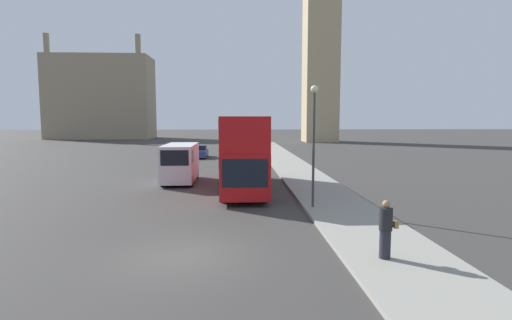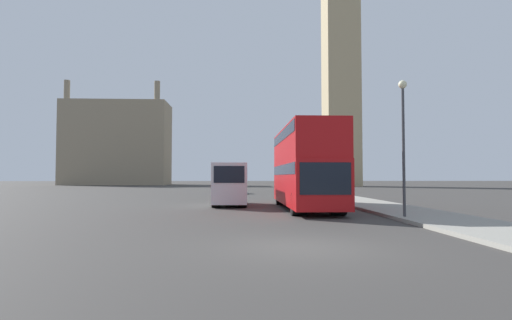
{
  "view_description": "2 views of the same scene",
  "coord_description": "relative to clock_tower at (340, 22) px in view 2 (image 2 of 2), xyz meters",
  "views": [
    {
      "loc": [
        1.74,
        -12.63,
        4.43
      ],
      "look_at": [
        2.87,
        10.35,
        2.04
      ],
      "focal_mm": 28.0,
      "sensor_mm": 36.0,
      "label": 1
    },
    {
      "loc": [
        -1.63,
        -10.42,
        1.86
      ],
      "look_at": [
        -0.34,
        18.63,
        3.05
      ],
      "focal_mm": 28.0,
      "sensor_mm": 36.0,
      "label": 2
    }
  ],
  "objects": [
    {
      "name": "clock_tower",
      "position": [
        0.0,
        0.0,
        0.0
      ],
      "size": [
        6.62,
        6.79,
        61.15
      ],
      "color": "tan",
      "rests_on": "ground_plane"
    },
    {
      "name": "parked_sedan",
      "position": [
        -20.28,
        -30.74,
        -30.71
      ],
      "size": [
        1.86,
        4.28,
        1.43
      ],
      "color": "navy",
      "rests_on": "ground_plane"
    },
    {
      "name": "red_double_decker_bus",
      "position": [
        -15.58,
        -51.58,
        -28.84
      ],
      "size": [
        2.6,
        10.62,
        4.54
      ],
      "color": "#B71114",
      "rests_on": "ground_plane"
    },
    {
      "name": "ground_plane",
      "position": [
        -17.74,
        -63.63,
        -31.36
      ],
      "size": [
        300.0,
        300.0,
        0.0
      ],
      "primitive_type": "plane",
      "color": "#383533"
    },
    {
      "name": "building_block_distant",
      "position": [
        -45.95,
        14.7,
        -22.31
      ],
      "size": [
        22.03,
        10.08,
        22.0
      ],
      "color": "gray",
      "rests_on": "ground_plane"
    },
    {
      "name": "white_van",
      "position": [
        -19.9,
        -48.63,
        -29.94
      ],
      "size": [
        2.1,
        5.21,
        2.65
      ],
      "color": "silver",
      "rests_on": "ground_plane"
    },
    {
      "name": "street_lamp",
      "position": [
        -12.3,
        -57.32,
        -27.38
      ],
      "size": [
        0.36,
        0.36,
        5.84
      ],
      "color": "#38383D",
      "rests_on": "sidewalk_strip"
    }
  ]
}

